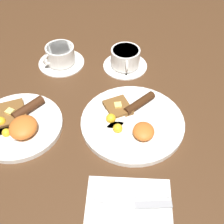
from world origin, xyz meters
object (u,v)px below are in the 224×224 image
Objects in this scene: breakfast_plate_far at (18,124)px; teacup_near at (125,59)px; spoon at (111,195)px; breakfast_plate_near at (132,122)px; knife at (136,205)px; teacup_far at (60,56)px.

teacup_near is at bearing -43.38° from breakfast_plate_far.
teacup_near is at bearing -95.29° from spoon.
knife is (-0.25, -0.02, -0.00)m from breakfast_plate_near.
teacup_far is (-0.00, 0.22, -0.00)m from teacup_near.
knife is at bearing -152.15° from teacup_far.
breakfast_plate_far is 1.58× the size of teacup_far.
breakfast_plate_near is 1.54× the size of knife.
teacup_near is (0.26, 0.03, 0.02)m from breakfast_plate_near.
teacup_far is (0.26, 0.25, 0.02)m from breakfast_plate_near.
spoon reaches higher than knife.
breakfast_plate_near is at bearing -83.19° from breakfast_plate_far.
breakfast_plate_far is 0.39m from knife.
breakfast_plate_far reaches higher than breakfast_plate_near.
teacup_near and teacup_far have the same top height.
breakfast_plate_near is 0.23m from spoon.
breakfast_plate_far is (-0.04, 0.31, 0.00)m from breakfast_plate_near.
teacup_far is at bearing 43.94° from breakfast_plate_near.
breakfast_plate_far is at bearing 168.17° from teacup_far.
knife is 0.06m from spoon.
teacup_far is at bearing -11.83° from breakfast_plate_far.
spoon is at bearing -124.98° from breakfast_plate_far.
knife is (-0.51, -0.27, -0.02)m from teacup_far.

